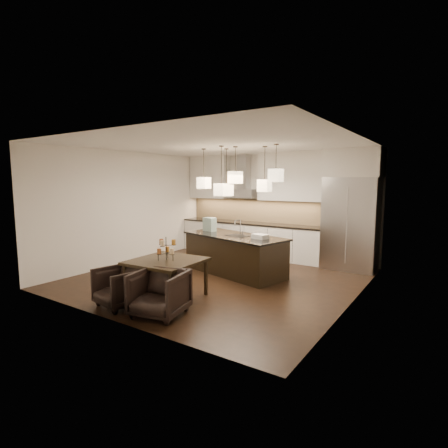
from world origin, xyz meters
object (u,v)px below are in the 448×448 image
Objects in this scene: refrigerator at (351,224)px; island_body at (234,255)px; armchair_right at (159,293)px; armchair_left at (120,287)px; dining_table at (167,279)px.

refrigerator is 0.91× the size of island_body.
refrigerator is 4.95m from armchair_right.
refrigerator is at bearing 71.00° from armchair_left.
island_body is 2.85m from armchair_left.
island_body is at bearing 83.79° from dining_table.
armchair_left is (-2.54, -4.65, -0.75)m from refrigerator.
armchair_right reaches higher than armchair_left.
island_body is 3.04× the size of armchair_right.
armchair_left is at bearing 171.03° from armchair_right.
dining_table is (-2.15, -3.93, -0.73)m from refrigerator.
island_body is 2.10m from dining_table.
refrigerator reaches higher than armchair_right.
refrigerator reaches higher than island_body.
dining_table is 0.81m from armchair_right.
dining_table is at bearing 112.54° from armchair_right.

